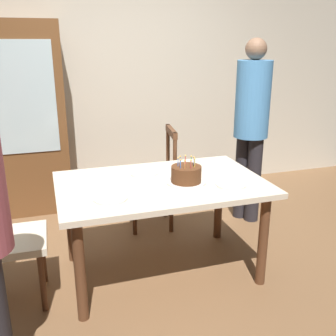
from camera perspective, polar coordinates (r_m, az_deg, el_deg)
name	(u,v)px	position (r m, az deg, el deg)	size (l,w,h in m)	color
ground	(162,270)	(3.15, -0.90, -14.71)	(6.40, 6.40, 0.00)	brown
back_wall	(113,80)	(4.47, -8.07, 12.68)	(6.40, 0.10, 2.60)	beige
dining_table	(161,194)	(2.85, -0.96, -3.75)	(1.49, 0.95, 0.74)	beige
birthday_cake	(186,175)	(2.78, 2.68, -1.06)	(0.28, 0.28, 0.19)	silver
plate_near_celebrant	(110,198)	(2.54, -8.43, -4.43)	(0.22, 0.22, 0.01)	silver
plate_far_side	(144,173)	(3.00, -3.52, -0.73)	(0.22, 0.22, 0.01)	silver
plate_near_guest	(231,184)	(2.79, 9.13, -2.36)	(0.22, 0.22, 0.01)	silver
fork_near_celebrant	(85,202)	(2.52, -12.01, -4.88)	(0.18, 0.02, 0.01)	silver
fork_far_side	(123,175)	(2.97, -6.53, -1.05)	(0.18, 0.02, 0.01)	silver
fork_near_guest	(209,187)	(2.74, 6.01, -2.71)	(0.18, 0.02, 0.01)	silver
chair_spindle_back	(154,180)	(3.67, -2.13, -1.80)	(0.50, 0.50, 0.95)	beige
person_guest	(251,121)	(3.76, 12.07, 6.76)	(0.32, 0.32, 1.74)	#262328
china_cabinet	(8,121)	(4.18, -22.34, 6.32)	(1.10, 0.45, 1.90)	brown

